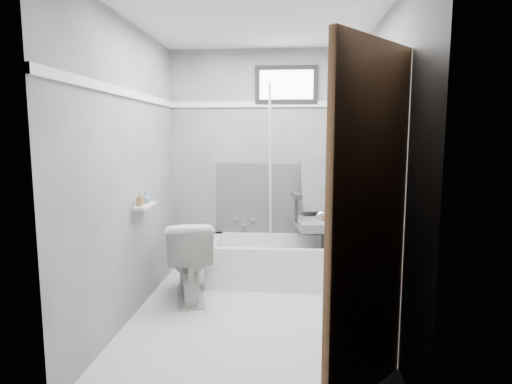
# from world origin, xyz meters

# --- Properties ---
(floor) EXTENTS (2.60, 2.60, 0.00)m
(floor) POSITION_xyz_m (0.00, 0.00, 0.00)
(floor) COLOR white
(floor) RESTS_ON ground
(ceiling) EXTENTS (2.60, 2.60, 0.00)m
(ceiling) POSITION_xyz_m (0.00, 0.00, 2.40)
(ceiling) COLOR silver
(ceiling) RESTS_ON floor
(wall_back) EXTENTS (2.00, 0.02, 2.40)m
(wall_back) POSITION_xyz_m (0.00, 1.30, 1.20)
(wall_back) COLOR slate
(wall_back) RESTS_ON floor
(wall_front) EXTENTS (2.00, 0.02, 2.40)m
(wall_front) POSITION_xyz_m (0.00, -1.30, 1.20)
(wall_front) COLOR slate
(wall_front) RESTS_ON floor
(wall_left) EXTENTS (0.02, 2.60, 2.40)m
(wall_left) POSITION_xyz_m (-1.00, 0.00, 1.20)
(wall_left) COLOR slate
(wall_left) RESTS_ON floor
(wall_right) EXTENTS (0.02, 2.60, 2.40)m
(wall_right) POSITION_xyz_m (1.00, 0.00, 1.20)
(wall_right) COLOR slate
(wall_right) RESTS_ON floor
(bathtub) EXTENTS (1.50, 0.70, 0.42)m
(bathtub) POSITION_xyz_m (0.23, 0.93, 0.21)
(bathtub) COLOR white
(bathtub) RESTS_ON floor
(office_chair) EXTENTS (0.75, 0.75, 1.15)m
(office_chair) POSITION_xyz_m (0.65, 0.95, 0.69)
(office_chair) COLOR #5C5C60
(office_chair) RESTS_ON bathtub
(toilet) EXTENTS (0.60, 0.82, 0.73)m
(toilet) POSITION_xyz_m (-0.62, 0.39, 0.36)
(toilet) COLOR silver
(toilet) RESTS_ON floor
(door) EXTENTS (0.78, 0.78, 2.00)m
(door) POSITION_xyz_m (0.98, -1.28, 1.00)
(door) COLOR brown
(door) RESTS_ON floor
(window) EXTENTS (0.66, 0.04, 0.40)m
(window) POSITION_xyz_m (0.25, 1.29, 2.02)
(window) COLOR black
(window) RESTS_ON wall_back
(backerboard) EXTENTS (1.50, 0.02, 0.78)m
(backerboard) POSITION_xyz_m (0.25, 1.29, 0.80)
(backerboard) COLOR #4C4C4F
(backerboard) RESTS_ON wall_back
(trim_back) EXTENTS (2.00, 0.02, 0.06)m
(trim_back) POSITION_xyz_m (0.00, 1.29, 1.82)
(trim_back) COLOR white
(trim_back) RESTS_ON wall_back
(trim_left) EXTENTS (0.02, 2.60, 0.06)m
(trim_left) POSITION_xyz_m (-0.99, 0.00, 1.82)
(trim_left) COLOR white
(trim_left) RESTS_ON wall_left
(pole) EXTENTS (0.02, 0.50, 1.90)m
(pole) POSITION_xyz_m (0.09, 1.06, 1.05)
(pole) COLOR white
(pole) RESTS_ON bathtub
(shelf) EXTENTS (0.10, 0.32, 0.02)m
(shelf) POSITION_xyz_m (-0.93, 0.15, 0.90)
(shelf) COLOR white
(shelf) RESTS_ON wall_left
(soap_bottle_a) EXTENTS (0.06, 0.06, 0.11)m
(soap_bottle_a) POSITION_xyz_m (-0.94, 0.07, 0.97)
(soap_bottle_a) COLOR olive
(soap_bottle_a) RESTS_ON shelf
(soap_bottle_b) EXTENTS (0.10, 0.10, 0.10)m
(soap_bottle_b) POSITION_xyz_m (-0.94, 0.21, 0.96)
(soap_bottle_b) COLOR teal
(soap_bottle_b) RESTS_ON shelf
(faucet) EXTENTS (0.26, 0.10, 0.16)m
(faucet) POSITION_xyz_m (-0.20, 1.27, 0.55)
(faucet) COLOR silver
(faucet) RESTS_ON wall_back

